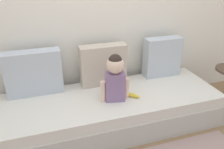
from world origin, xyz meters
The scene contains 8 objects.
ground_plane centered at (0.00, 0.00, 0.00)m, with size 12.00×12.00×0.00m, color #93704C.
back_wall centered at (0.00, 0.53, 1.24)m, with size 5.61×0.10×2.49m, color silver.
couch centered at (0.00, 0.00, 0.19)m, with size 2.41×0.81×0.38m.
throw_pillow_left centered at (-0.75, 0.30, 0.61)m, with size 0.57×0.16×0.47m, color #B2BCC6.
throw_pillow_center centered at (0.00, 0.30, 0.61)m, with size 0.52×0.16×0.46m, color #C1B29E.
throw_pillow_right centered at (0.75, 0.30, 0.62)m, with size 0.45×0.16×0.48m, color #B2BCC6.
toddler centered at (0.02, -0.07, 0.64)m, with size 0.30×0.17×0.49m.
banana centered at (0.21, -0.09, 0.40)m, with size 0.17×0.04×0.04m, color yellow.
Camera 1 is at (-0.60, -1.92, 1.61)m, focal length 35.61 mm.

